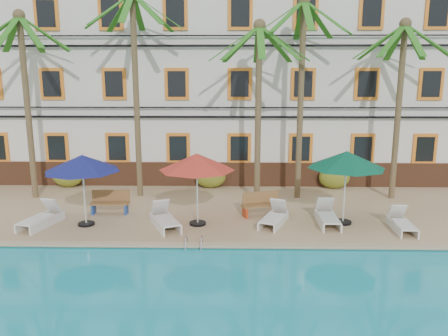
{
  "coord_description": "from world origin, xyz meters",
  "views": [
    {
      "loc": [
        1.19,
        -14.14,
        5.63
      ],
      "look_at": [
        0.83,
        3.0,
        2.0
      ],
      "focal_mm": 35.0,
      "sensor_mm": 36.0,
      "label": 1
    }
  ],
  "objects_px": {
    "lounger_c": "(165,219)",
    "lounger_f": "(402,223)",
    "umbrella_red": "(197,162)",
    "umbrella_green": "(346,160)",
    "umbrella_blue": "(82,164)",
    "lounger_e": "(327,216)",
    "palm_e": "(400,85)",
    "bench_left": "(110,202)",
    "palm_b": "(135,68)",
    "lounger_b": "(41,218)",
    "pool_ladder": "(194,247)",
    "bench_right": "(260,204)",
    "palm_d": "(302,73)",
    "palm_c": "(259,87)",
    "palm_a": "(25,81)",
    "lounger_d": "(274,217)"
  },
  "relations": [
    {
      "from": "lounger_c",
      "to": "lounger_f",
      "type": "height_order",
      "value": "lounger_c"
    },
    {
      "from": "umbrella_red",
      "to": "umbrella_green",
      "type": "height_order",
      "value": "umbrella_green"
    },
    {
      "from": "umbrella_blue",
      "to": "lounger_e",
      "type": "relative_size",
      "value": 1.42
    },
    {
      "from": "lounger_c",
      "to": "lounger_e",
      "type": "height_order",
      "value": "lounger_c"
    },
    {
      "from": "palm_e",
      "to": "umbrella_green",
      "type": "xyz_separation_m",
      "value": [
        -3.03,
        -3.53,
        -2.58
      ]
    },
    {
      "from": "bench_left",
      "to": "palm_b",
      "type": "bearing_deg",
      "value": 76.46
    },
    {
      "from": "lounger_b",
      "to": "pool_ladder",
      "type": "bearing_deg",
      "value": -18.49
    },
    {
      "from": "lounger_c",
      "to": "bench_right",
      "type": "height_order",
      "value": "bench_right"
    },
    {
      "from": "umbrella_blue",
      "to": "bench_left",
      "type": "xyz_separation_m",
      "value": [
        0.51,
        1.44,
        -1.84
      ]
    },
    {
      "from": "palm_d",
      "to": "bench_right",
      "type": "relative_size",
      "value": 5.53
    },
    {
      "from": "lounger_f",
      "to": "bench_left",
      "type": "distance_m",
      "value": 11.02
    },
    {
      "from": "palm_c",
      "to": "palm_e",
      "type": "bearing_deg",
      "value": 6.39
    },
    {
      "from": "palm_d",
      "to": "lounger_b",
      "type": "height_order",
      "value": "palm_d"
    },
    {
      "from": "umbrella_green",
      "to": "umbrella_blue",
      "type": "bearing_deg",
      "value": -177.67
    },
    {
      "from": "palm_c",
      "to": "umbrella_blue",
      "type": "relative_size",
      "value": 2.82
    },
    {
      "from": "bench_left",
      "to": "pool_ladder",
      "type": "relative_size",
      "value": 2.04
    },
    {
      "from": "palm_d",
      "to": "palm_a",
      "type": "bearing_deg",
      "value": -178.99
    },
    {
      "from": "lounger_c",
      "to": "bench_left",
      "type": "distance_m",
      "value": 2.89
    },
    {
      "from": "palm_b",
      "to": "umbrella_red",
      "type": "height_order",
      "value": "palm_b"
    },
    {
      "from": "palm_e",
      "to": "lounger_c",
      "type": "relative_size",
      "value": 3.81
    },
    {
      "from": "palm_a",
      "to": "umbrella_green",
      "type": "xyz_separation_m",
      "value": [
        13.04,
        -3.32,
        -2.78
      ]
    },
    {
      "from": "palm_a",
      "to": "bench_right",
      "type": "height_order",
      "value": "palm_a"
    },
    {
      "from": "umbrella_blue",
      "to": "lounger_e",
      "type": "xyz_separation_m",
      "value": [
        8.89,
        0.3,
        -2.02
      ]
    },
    {
      "from": "lounger_d",
      "to": "bench_right",
      "type": "distance_m",
      "value": 1.17
    },
    {
      "from": "palm_b",
      "to": "lounger_f",
      "type": "distance_m",
      "value": 12.4
    },
    {
      "from": "umbrella_blue",
      "to": "palm_a",
      "type": "bearing_deg",
      "value": 133.72
    },
    {
      "from": "umbrella_red",
      "to": "lounger_b",
      "type": "bearing_deg",
      "value": -177.56
    },
    {
      "from": "umbrella_red",
      "to": "lounger_d",
      "type": "bearing_deg",
      "value": 1.8
    },
    {
      "from": "palm_b",
      "to": "lounger_e",
      "type": "relative_size",
      "value": 4.73
    },
    {
      "from": "bench_left",
      "to": "bench_right",
      "type": "distance_m",
      "value": 5.96
    },
    {
      "from": "bench_right",
      "to": "lounger_e",
      "type": "bearing_deg",
      "value": -22.05
    },
    {
      "from": "umbrella_red",
      "to": "lounger_c",
      "type": "bearing_deg",
      "value": -166.34
    },
    {
      "from": "lounger_e",
      "to": "lounger_c",
      "type": "bearing_deg",
      "value": -175.7
    },
    {
      "from": "lounger_c",
      "to": "pool_ladder",
      "type": "xyz_separation_m",
      "value": [
        1.23,
        -1.88,
        -0.29
      ]
    },
    {
      "from": "lounger_b",
      "to": "lounger_e",
      "type": "height_order",
      "value": "lounger_b"
    },
    {
      "from": "umbrella_blue",
      "to": "pool_ladder",
      "type": "xyz_separation_m",
      "value": [
        4.15,
        -2.03,
        -2.31
      ]
    },
    {
      "from": "umbrella_blue",
      "to": "lounger_e",
      "type": "bearing_deg",
      "value": 1.96
    },
    {
      "from": "palm_c",
      "to": "lounger_c",
      "type": "bearing_deg",
      "value": -136.14
    },
    {
      "from": "palm_d",
      "to": "lounger_e",
      "type": "bearing_deg",
      "value": -80.73
    },
    {
      "from": "palm_d",
      "to": "palm_b",
      "type": "bearing_deg",
      "value": 178.72
    },
    {
      "from": "palm_c",
      "to": "bench_right",
      "type": "bearing_deg",
      "value": -89.36
    },
    {
      "from": "lounger_b",
      "to": "bench_left",
      "type": "bearing_deg",
      "value": 36.04
    },
    {
      "from": "palm_a",
      "to": "lounger_b",
      "type": "distance_m",
      "value": 6.49
    },
    {
      "from": "umbrella_red",
      "to": "bench_left",
      "type": "distance_m",
      "value": 4.25
    },
    {
      "from": "umbrella_red",
      "to": "lounger_d",
      "type": "xyz_separation_m",
      "value": [
        2.82,
        0.09,
        -2.06
      ]
    },
    {
      "from": "palm_b",
      "to": "bench_right",
      "type": "bearing_deg",
      "value": -27.6
    },
    {
      "from": "lounger_c",
      "to": "palm_d",
      "type": "bearing_deg",
      "value": 37.02
    },
    {
      "from": "palm_d",
      "to": "pool_ladder",
      "type": "xyz_separation_m",
      "value": [
        -4.15,
        -5.94,
        -5.52
      ]
    },
    {
      "from": "lounger_f",
      "to": "palm_c",
      "type": "bearing_deg",
      "value": 144.38
    },
    {
      "from": "palm_c",
      "to": "lounger_e",
      "type": "relative_size",
      "value": 4.01
    }
  ]
}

